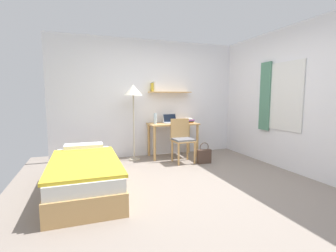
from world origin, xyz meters
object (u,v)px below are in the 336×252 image
(desk, at_px, (173,129))
(bed, at_px, (85,174))
(water_bottle, at_px, (155,118))
(book_stack, at_px, (189,121))
(standing_lamp, at_px, (133,94))
(handbag, at_px, (204,156))
(desk_chair, at_px, (182,138))
(laptop, at_px, (170,121))

(desk, bearing_deg, bed, -141.92)
(water_bottle, height_order, book_stack, water_bottle)
(water_bottle, bearing_deg, book_stack, -1.73)
(standing_lamp, xyz_separation_m, water_bottle, (0.48, 0.02, -0.52))
(desk, height_order, water_bottle, water_bottle)
(desk, bearing_deg, book_stack, -4.45)
(desk, relative_size, handbag, 2.53)
(standing_lamp, height_order, water_bottle, standing_lamp)
(book_stack, bearing_deg, handbag, -88.38)
(desk, distance_m, water_bottle, 0.49)
(standing_lamp, bearing_deg, desk_chair, -28.15)
(book_stack, height_order, handbag, book_stack)
(bed, bearing_deg, book_stack, 32.69)
(bed, distance_m, desk_chair, 2.17)
(bed, xyz_separation_m, laptop, (1.87, 1.57, 0.57))
(laptop, height_order, book_stack, laptop)
(desk_chair, distance_m, standing_lamp, 1.36)
(desk, distance_m, laptop, 0.21)
(desk_chair, bearing_deg, laptop, 94.82)
(desk, relative_size, book_stack, 4.90)
(desk, relative_size, water_bottle, 4.58)
(standing_lamp, distance_m, laptop, 1.04)
(desk_chair, distance_m, book_stack, 0.67)
(desk_chair, height_order, laptop, laptop)
(laptop, relative_size, water_bottle, 1.38)
(desk, height_order, desk_chair, desk_chair)
(laptop, bearing_deg, handbag, -62.87)
(standing_lamp, xyz_separation_m, book_stack, (1.26, -0.01, -0.59))
(desk_chair, height_order, handbag, desk_chair)
(handbag, bearing_deg, desk_chair, 146.66)
(desk_chair, xyz_separation_m, book_stack, (0.36, 0.48, 0.31))
(standing_lamp, height_order, book_stack, standing_lamp)
(water_bottle, bearing_deg, desk, 0.75)
(standing_lamp, relative_size, book_stack, 7.19)
(standing_lamp, relative_size, laptop, 4.86)
(desk, xyz_separation_m, desk_chair, (0.02, -0.51, -0.12))
(desk_chair, height_order, book_stack, desk_chair)
(desk_chair, relative_size, standing_lamp, 0.56)
(standing_lamp, bearing_deg, laptop, 6.83)
(desk, xyz_separation_m, book_stack, (0.37, -0.03, 0.19))
(bed, distance_m, desk, 2.45)
(desk_chair, relative_size, laptop, 2.72)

